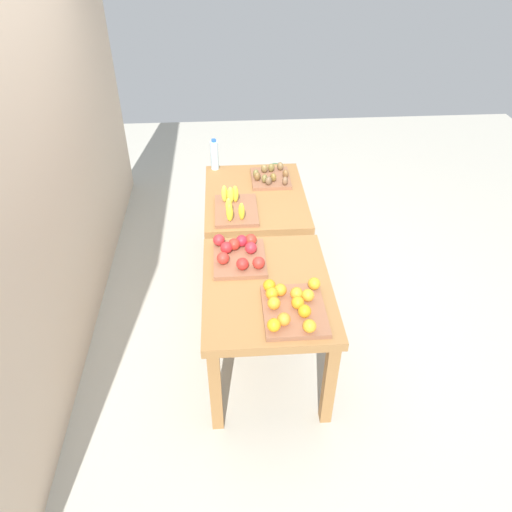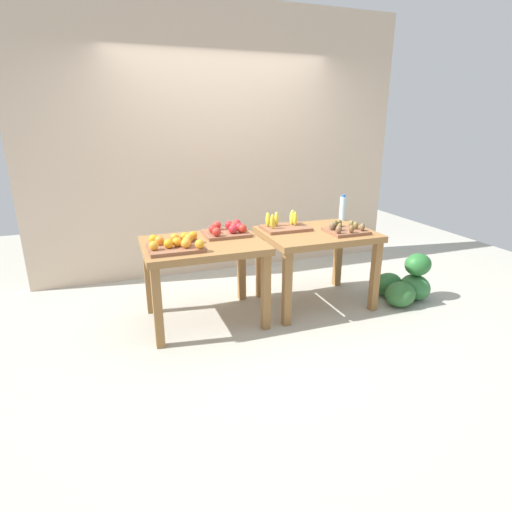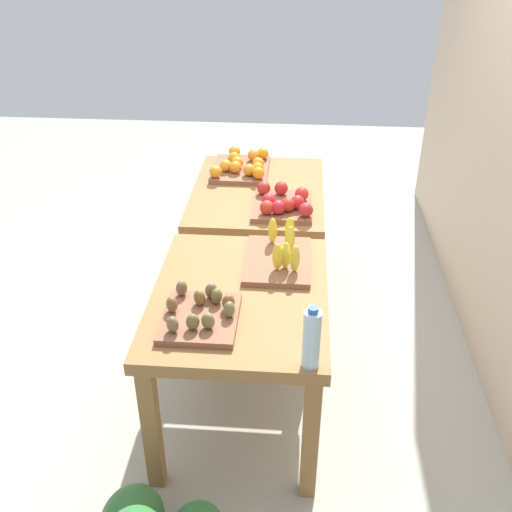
{
  "view_description": "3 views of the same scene",
  "coord_description": "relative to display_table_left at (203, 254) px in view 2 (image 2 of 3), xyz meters",
  "views": [
    {
      "loc": [
        -2.86,
        0.22,
        2.72
      ],
      "look_at": [
        0.02,
        0.03,
        0.54
      ],
      "focal_mm": 34.3,
      "sensor_mm": 36.0,
      "label": 1
    },
    {
      "loc": [
        -1.29,
        -3.36,
        1.74
      ],
      "look_at": [
        -0.08,
        -0.03,
        0.58
      ],
      "focal_mm": 28.54,
      "sensor_mm": 36.0,
      "label": 2
    },
    {
      "loc": [
        2.8,
        0.25,
        2.31
      ],
      "look_at": [
        -0.0,
        0.03,
        0.61
      ],
      "focal_mm": 42.13,
      "sensor_mm": 36.0,
      "label": 3
    }
  ],
  "objects": [
    {
      "name": "water_bottle",
      "position": [
        1.59,
        0.32,
        0.24
      ],
      "size": [
        0.07,
        0.07,
        0.27
      ],
      "color": "silver",
      "rests_on": "display_table_right"
    },
    {
      "name": "display_table_right",
      "position": [
        1.12,
        0.0,
        0.0
      ],
      "size": [
        1.04,
        0.8,
        0.75
      ],
      "color": "olive",
      "rests_on": "ground_plane"
    },
    {
      "name": "ground_plane",
      "position": [
        0.56,
        0.0,
        -0.64
      ],
      "size": [
        8.0,
        8.0,
        0.0
      ],
      "primitive_type": "plane",
      "color": "#AAA89B"
    },
    {
      "name": "banana_crate",
      "position": [
        0.85,
        0.17,
        0.15
      ],
      "size": [
        0.44,
        0.32,
        0.17
      ],
      "color": "brown",
      "rests_on": "display_table_right"
    },
    {
      "name": "orange_bin",
      "position": [
        -0.25,
        -0.12,
        0.15
      ],
      "size": [
        0.46,
        0.38,
        0.11
      ],
      "color": "brown",
      "rests_on": "display_table_left"
    },
    {
      "name": "kiwi_bin",
      "position": [
        1.34,
        -0.14,
        0.14
      ],
      "size": [
        0.36,
        0.32,
        0.1
      ],
      "color": "brown",
      "rests_on": "display_table_right"
    },
    {
      "name": "display_table_left",
      "position": [
        0.0,
        0.0,
        0.0
      ],
      "size": [
        1.04,
        0.8,
        0.75
      ],
      "color": "olive",
      "rests_on": "ground_plane"
    },
    {
      "name": "apple_bin",
      "position": [
        0.27,
        0.16,
        0.15
      ],
      "size": [
        0.4,
        0.35,
        0.11
      ],
      "color": "brown",
      "rests_on": "display_table_left"
    },
    {
      "name": "watermelon_pile",
      "position": [
        2.02,
        -0.25,
        -0.47
      ],
      "size": [
        0.58,
        0.55,
        0.49
      ],
      "color": "#32743B",
      "rests_on": "ground_plane"
    },
    {
      "name": "back_wall",
      "position": [
        0.56,
        1.35,
        0.86
      ],
      "size": [
        4.4,
        0.12,
        3.0
      ],
      "primitive_type": "cube",
      "color": "beige",
      "rests_on": "ground_plane"
    }
  ]
}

